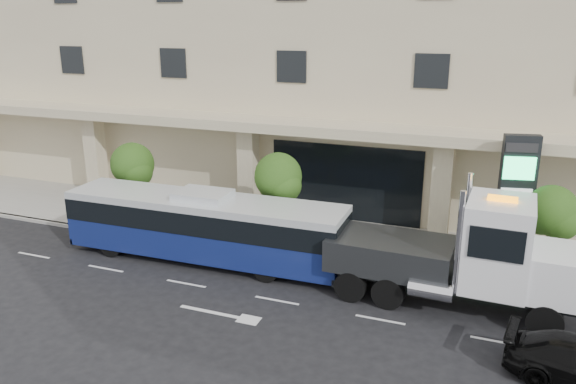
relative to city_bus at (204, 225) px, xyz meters
name	(u,v)px	position (x,y,z in m)	size (l,w,h in m)	color
ground	(291,284)	(4.43, -0.90, -1.63)	(120.00, 120.00, 0.00)	black
sidewalk	(327,239)	(4.43, 4.10, -1.56)	(120.00, 6.00, 0.15)	gray
curb	(307,263)	(4.43, 1.10, -1.56)	(120.00, 0.30, 0.15)	gray
convention_center	(382,25)	(4.43, 14.52, 8.34)	(60.00, 17.60, 20.00)	#C0AF90
tree_left	(133,167)	(-5.55, 2.69, 1.48)	(2.27, 2.20, 4.22)	#422B19
tree_mid	(279,180)	(2.45, 2.69, 1.63)	(2.28, 2.20, 4.38)	#422B19
tree_right	(552,214)	(13.95, 2.69, 1.40)	(2.10, 2.00, 4.04)	#422B19
city_bus	(204,225)	(0.00, 0.00, 0.00)	(12.72, 2.94, 3.21)	black
tow_truck	(468,258)	(11.11, -0.37, 0.37)	(10.70, 2.94, 4.87)	#2D3033
signage_pylon	(515,201)	(12.61, 3.93, 1.42)	(1.49, 0.79, 5.71)	black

